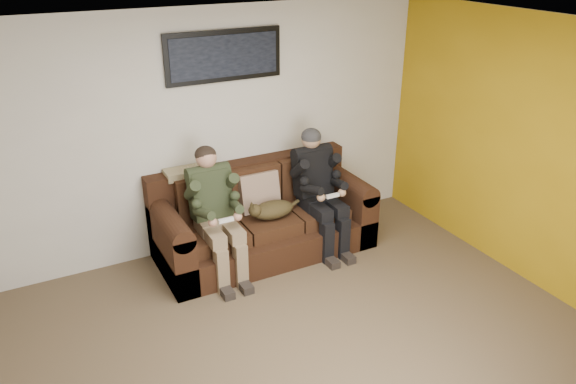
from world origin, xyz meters
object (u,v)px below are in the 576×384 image
sofa (261,220)px  cat (271,210)px  person_left (215,206)px  person_right (318,183)px  framed_poster (224,56)px

sofa → cat: sofa is taller
cat → sofa: bearing=96.3°
sofa → cat: size_ratio=3.53×
person_left → person_right: (1.20, 0.00, 0.00)m
sofa → person_left: (-0.60, -0.20, 0.39)m
person_left → framed_poster: framed_poster is taller
sofa → person_left: 0.74m
person_right → cat: bearing=-178.9°
person_right → framed_poster: (-0.80, 0.58, 1.35)m
framed_poster → person_right: bearing=-35.8°
person_left → cat: (0.62, -0.01, -0.18)m
person_left → framed_poster: (0.40, 0.58, 1.35)m
sofa → cat: (0.02, -0.21, 0.21)m
sofa → person_left: person_left is taller
person_right → cat: (-0.58, -0.01, -0.19)m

